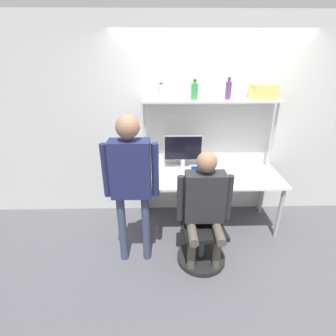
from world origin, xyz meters
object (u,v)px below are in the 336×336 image
Objects in this scene: office_chair at (201,238)px; bottle_green at (195,91)px; bottle_purple at (228,90)px; monitor at (183,151)px; storage_box at (264,92)px; laptop at (202,178)px; person_standing at (131,174)px; bottle_clear at (161,93)px; cell_phone at (221,184)px; person_seated at (205,202)px.

office_chair is 1.77m from bottle_green.
monitor is at bearing -179.35° from bottle_purple.
monitor is at bearing -179.64° from storage_box.
storage_box is (0.86, 0.00, -0.01)m from bottle_green.
laptop is 0.99m from person_standing.
bottle_clear reaches higher than office_chair.
cell_phone is at bearing -101.81° from bottle_purple.
bottle_green is 0.79× the size of storage_box.
bottle_purple is 0.87× the size of storage_box.
storage_box is (1.27, 0.00, 0.01)m from bottle_clear.
laptop is 1.57× the size of bottle_clear.
person_seated is 1.45m from bottle_purple.
bottle_purple reaches higher than monitor.
person_seated is (-0.28, -0.48, 0.04)m from cell_phone.
bottle_purple reaches higher than laptop.
monitor is 0.96m from bottle_purple.
cell_phone is 0.75× the size of bottle_clear.
office_chair is at bearing -0.88° from person_standing.
laptop is at bearing 84.61° from person_seated.
cell_phone is 0.09× the size of person_standing.
office_chair is 3.06× the size of storage_box.
bottle_clear reaches higher than person_standing.
person_seated is (0.00, -0.05, 0.52)m from office_chair.
bottle_clear is (-0.29, 0.01, 0.77)m from monitor.
office_chair is at bearing -112.59° from bottle_purple.
storage_box is (0.83, 0.92, 1.51)m from office_chair.
storage_box reaches higher than monitor.
person_standing is at bearing -141.60° from bottle_purple.
cell_phone is at bearing -33.85° from bottle_clear.
bottle_green reaches higher than monitor.
bottle_green is (-0.09, 0.44, 0.98)m from laptop.
monitor is at bearing 56.19° from person_standing.
person_seated is at bearing -119.95° from cell_phone.
office_chair is 3.88× the size of bottle_green.
storage_box is (0.44, 0.00, -0.02)m from bottle_purple.
bottle_green is at bearing 92.19° from office_chair.
monitor is 0.38× the size of person_seated.
bottle_green is (-0.32, 0.49, 1.04)m from cell_phone.
cell_phone is 0.56m from person_seated.
monitor is 0.56× the size of office_chair.
bottle_green reaches higher than laptop.
person_standing is 1.36m from bottle_green.
cell_phone is at bearing -47.61° from monitor.
laptop is 1.13m from bottle_purple.
person_standing is (-0.61, -0.90, 0.09)m from monitor.
bottle_purple is at bearing 67.41° from office_chair.
monitor is 1.00m from person_seated.
bottle_purple is at bearing 38.40° from person_standing.
storage_box is at bearing 0.00° from bottle_purple.
bottle_clear is 1.27m from storage_box.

